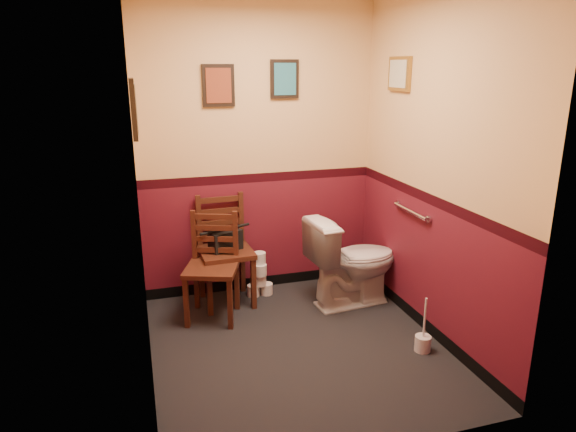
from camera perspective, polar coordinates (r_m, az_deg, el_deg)
The scene contains 16 objects.
floor at distance 4.14m, azimuth 1.04°, elevation -14.36°, with size 2.20×2.40×0.00m, color black.
wall_back at distance 4.78m, azimuth -3.33°, elevation 7.12°, with size 2.20×2.70×0.00m, color maroon.
wall_front at distance 2.56m, azimuth 9.44°, elevation -1.23°, with size 2.20×2.70×0.00m, color maroon.
wall_left at distance 3.47m, azimuth -16.43°, elevation 2.95°, with size 2.40×2.70×0.00m, color maroon.
wall_right at distance 4.11m, azimuth 15.95°, elevation 5.00°, with size 2.40×2.70×0.00m, color maroon.
grab_bar at distance 4.39m, azimuth 13.48°, elevation 0.51°, with size 0.05×0.56×0.06m.
framed_print_back_a at distance 4.63m, azimuth -7.74°, elevation 14.17°, with size 0.28×0.04×0.36m.
framed_print_back_b at distance 4.76m, azimuth -0.38°, elevation 14.97°, with size 0.26×0.04×0.34m.
framed_print_left at distance 3.50m, azimuth -16.78°, elevation 11.33°, with size 0.04×0.30×0.38m.
framed_print_right at distance 4.54m, azimuth 12.27°, elevation 15.18°, with size 0.04×0.34×0.28m.
toilet at distance 4.71m, azimuth 7.17°, elevation -5.03°, with size 0.47×0.83×0.82m, color white.
toilet_brush at distance 4.19m, azimuth 14.75°, elevation -13.42°, with size 0.12×0.12×0.44m.
chair_left at distance 4.46m, azimuth -8.40°, elevation -5.61°, with size 0.55×0.55×0.92m.
chair_right at distance 4.72m, azimuth -7.03°, elevation -3.81°, with size 0.48×0.48×0.99m.
handbag at distance 4.64m, azimuth -6.96°, elevation -2.69°, with size 0.32×0.24×0.21m.
tp_stack at distance 4.91m, azimuth -3.13°, elevation -6.83°, with size 0.25×0.15×0.43m.
Camera 1 is at (-1.10, -3.39, 2.12)m, focal length 32.00 mm.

